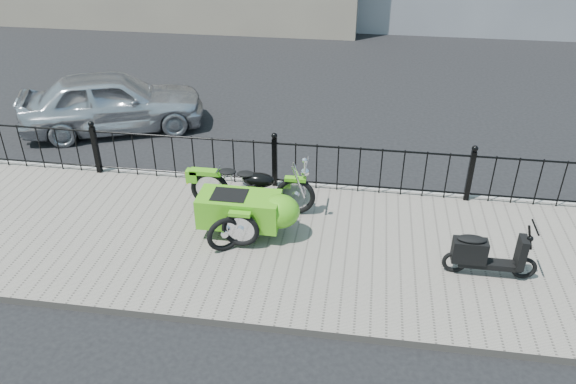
# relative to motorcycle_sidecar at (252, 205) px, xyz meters

# --- Properties ---
(ground) EXTENTS (120.00, 120.00, 0.00)m
(ground) POSITION_rel_motorcycle_sidecar_xyz_m (0.11, 0.23, -0.59)
(ground) COLOR black
(ground) RESTS_ON ground
(sidewalk) EXTENTS (30.00, 3.80, 0.12)m
(sidewalk) POSITION_rel_motorcycle_sidecar_xyz_m (0.11, -0.27, -0.53)
(sidewalk) COLOR gray
(sidewalk) RESTS_ON ground
(curb) EXTENTS (30.00, 0.10, 0.12)m
(curb) POSITION_rel_motorcycle_sidecar_xyz_m (0.11, 1.67, -0.53)
(curb) COLOR gray
(curb) RESTS_ON ground
(iron_fence) EXTENTS (14.11, 0.11, 1.08)m
(iron_fence) POSITION_rel_motorcycle_sidecar_xyz_m (0.11, 1.53, -0.01)
(iron_fence) COLOR black
(iron_fence) RESTS_ON sidewalk
(motorcycle_sidecar) EXTENTS (2.28, 1.48, 0.98)m
(motorcycle_sidecar) POSITION_rel_motorcycle_sidecar_xyz_m (0.00, 0.00, 0.00)
(motorcycle_sidecar) COLOR black
(motorcycle_sidecar) RESTS_ON sidewalk
(scooter) EXTENTS (1.35, 0.39, 0.91)m
(scooter) POSITION_rel_motorcycle_sidecar_xyz_m (3.57, -0.64, -0.12)
(scooter) COLOR black
(scooter) RESTS_ON sidewalk
(spare_tire) EXTENTS (0.52, 0.41, 0.58)m
(spare_tire) POSITION_rel_motorcycle_sidecar_xyz_m (-0.31, -0.62, -0.18)
(spare_tire) COLOR black
(spare_tire) RESTS_ON sidewalk
(sedan_car) EXTENTS (4.37, 3.03, 1.38)m
(sedan_car) POSITION_rel_motorcycle_sidecar_xyz_m (-4.03, 3.79, 0.10)
(sedan_car) COLOR #BABCC2
(sedan_car) RESTS_ON ground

